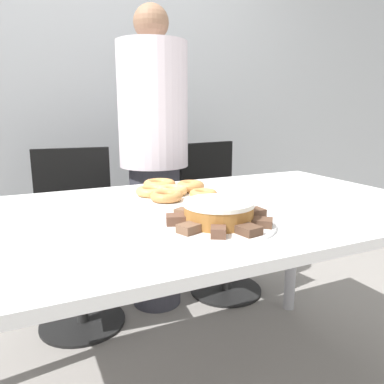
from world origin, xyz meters
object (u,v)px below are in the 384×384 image
Objects in this scene: plate_donuts at (172,196)px; napkin at (314,189)px; office_chair_left at (77,242)px; frosted_cake at (219,212)px; office_chair_right at (221,222)px; plate_cake at (218,225)px; person_standing at (154,157)px.

napkin is at bearing -11.41° from plate_donuts.
office_chair_left is 8.15× the size of napkin.
plate_donuts is 1.99× the size of frosted_cake.
napkin is at bearing -98.78° from office_chair_right.
office_chair_right is 2.79× the size of plate_cake.
person_standing is 1.79× the size of office_chair_left.
plate_donuts is at bearing 168.59° from napkin.
plate_donuts is 0.60m from napkin.
person_standing is at bearing 76.58° from plate_donuts.
plate_donuts is at bearing -142.66° from office_chair_right.
person_standing is 1.03m from plate_cake.
frosted_cake is at bearing -69.45° from office_chair_left.
napkin is at bearing 24.31° from frosted_cake.
frosted_cake is at bearing -130.31° from office_chair_right.
plate_donuts is at bearing 87.33° from frosted_cake.
office_chair_left is 1.11m from plate_cake.
office_chair_left is at bearing 139.38° from napkin.
frosted_cake is at bearing 0.00° from plate_cake.
person_standing reaches higher than office_chair_left.
frosted_cake is (0.00, 0.00, 0.04)m from plate_cake.
office_chair_left reaches higher than frosted_cake.
person_standing reaches higher than napkin.
office_chair_left reaches higher than napkin.
frosted_cake is 0.67m from napkin.
office_chair_left is at bearing 179.12° from person_standing.
person_standing is 0.60m from office_chair_left.
office_chair_left reaches higher than plate_donuts.
frosted_cake is (-0.17, -1.02, -0.03)m from person_standing.
office_chair_left is 1.20m from napkin.
napkin is (0.59, -0.12, -0.00)m from plate_donuts.
office_chair_right reaches higher than plate_donuts.
office_chair_right is at bearing 60.00° from plate_cake.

